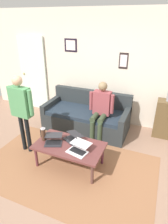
# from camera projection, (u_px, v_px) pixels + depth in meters

# --- Properties ---
(ground_plane) EXTENTS (7.68, 7.68, 0.00)m
(ground_plane) POSITION_uv_depth(u_px,v_px,m) (66.00, 171.00, 3.45)
(ground_plane) COLOR #98735D
(area_rug) EXTENTS (3.11, 1.92, 0.01)m
(area_rug) POSITION_uv_depth(u_px,v_px,m) (68.00, 168.00, 3.52)
(area_rug) COLOR #93603F
(area_rug) RESTS_ON ground_plane
(back_wall) EXTENTS (7.04, 0.11, 2.70)m
(back_wall) POSITION_uv_depth(u_px,v_px,m) (106.00, 69.00, 4.67)
(back_wall) COLOR beige
(back_wall) RESTS_ON ground_plane
(interior_door) EXTENTS (0.82, 0.09, 2.05)m
(interior_door) POSITION_uv_depth(u_px,v_px,m) (34.00, 74.00, 5.47)
(interior_door) COLOR silver
(interior_door) RESTS_ON ground_plane
(couch) EXTENTS (1.98, 0.90, 0.88)m
(couch) POSITION_uv_depth(u_px,v_px,m) (87.00, 117.00, 4.67)
(couch) COLOR #292E30
(couch) RESTS_ON ground_plane
(coffee_table) EXTENTS (1.22, 0.68, 0.44)m
(coffee_table) POSITION_uv_depth(u_px,v_px,m) (69.00, 147.00, 3.43)
(coffee_table) COLOR brown
(coffee_table) RESTS_ON ground_plane
(laptop_left) EXTENTS (0.41, 0.40, 0.13)m
(laptop_left) POSITION_uv_depth(u_px,v_px,m) (73.00, 138.00, 3.53)
(laptop_left) COLOR #28282D
(laptop_left) RESTS_ON coffee_table
(laptop_center) EXTENTS (0.40, 0.39, 0.12)m
(laptop_center) POSITION_uv_depth(u_px,v_px,m) (79.00, 149.00, 3.23)
(laptop_center) COLOR silver
(laptop_center) RESTS_ON coffee_table
(laptop_right) EXTENTS (0.40, 0.41, 0.12)m
(laptop_right) POSITION_uv_depth(u_px,v_px,m) (54.00, 140.00, 3.45)
(laptop_right) COLOR #28282D
(laptop_right) RESTS_ON coffee_table
(french_press) EXTENTS (0.11, 0.09, 0.27)m
(french_press) POSITION_uv_depth(u_px,v_px,m) (43.00, 134.00, 3.50)
(french_press) COLOR #4C3323
(french_press) RESTS_ON coffee_table
(side_shelf) EXTENTS (0.42, 0.32, 0.87)m
(side_shelf) POSITION_uv_depth(u_px,v_px,m) (164.00, 119.00, 4.30)
(side_shelf) COLOR brown
(side_shelf) RESTS_ON ground_plane
(person_standing) EXTENTS (0.56, 0.20, 1.58)m
(person_standing) POSITION_uv_depth(u_px,v_px,m) (21.00, 105.00, 3.56)
(person_standing) COLOR black
(person_standing) RESTS_ON ground_plane
(person_seated) EXTENTS (0.55, 0.51, 1.28)m
(person_seated) POSITION_uv_depth(u_px,v_px,m) (101.00, 108.00, 4.15)
(person_seated) COLOR #36462E
(person_seated) RESTS_ON ground_plane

